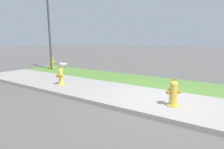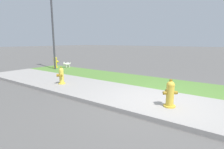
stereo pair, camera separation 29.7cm
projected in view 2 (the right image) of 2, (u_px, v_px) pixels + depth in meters
The scene contains 9 objects.
ground_plane at pixel (159, 102), 5.03m from camera, with size 120.00×120.00×0.00m, color #5B5956.
sidewalk_pavement at pixel (159, 101), 5.03m from camera, with size 18.00×2.40×0.01m, color #9E9993.
grass_verge at pixel (180, 86), 6.83m from camera, with size 18.00×2.10×0.01m, color #568438.
street_curb at pixel (139, 115), 3.99m from camera, with size 18.00×0.16×0.12m, color #9E9993.
fire_hydrant_near_corner at pixel (61, 76), 7.04m from camera, with size 0.34×0.33×0.71m.
fire_hydrant_across_street at pixel (170, 94), 4.56m from camera, with size 0.35×0.35×0.75m.
fire_hydrant_far_end at pixel (55, 62), 11.46m from camera, with size 0.35×0.35×0.77m.
small_white_dog at pixel (67, 64), 11.58m from camera, with size 0.32×0.49×0.40m.
street_lamp at pixel (52, 14), 10.32m from camera, with size 0.32×0.32×5.08m.
Camera 2 is at (1.67, -4.70, 1.71)m, focal length 28.00 mm.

